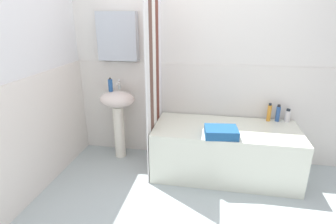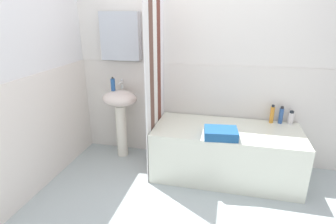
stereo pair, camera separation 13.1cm
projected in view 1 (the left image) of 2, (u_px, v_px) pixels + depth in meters
name	position (u px, v px, depth m)	size (l,w,h in m)	color
ground_plane	(185.00, 222.00, 2.45)	(4.80, 5.60, 0.04)	#A9B8B9
wall_back_tiled	(195.00, 69.00, 3.23)	(3.60, 0.18, 2.40)	silver
wall_left_tiled	(33.00, 83.00, 2.64)	(0.07, 1.81, 2.40)	silver
sink	(118.00, 110.00, 3.34)	(0.44, 0.34, 0.88)	white
faucet	(119.00, 85.00, 3.31)	(0.03, 0.12, 0.12)	silver
soap_dispenser	(110.00, 85.00, 3.23)	(0.05, 0.05, 0.17)	#255497
bathtub	(225.00, 151.00, 3.08)	(1.59, 0.73, 0.57)	silver
shower_curtain	(154.00, 87.00, 2.97)	(0.01, 0.73, 2.00)	white
conditioner_bottle	(287.00, 116.00, 3.12)	(0.06, 0.06, 0.16)	white
lotion_bottle	(278.00, 113.00, 3.13)	(0.05, 0.05, 0.20)	#305A9F
body_wash_bottle	(269.00, 113.00, 3.14)	(0.05, 0.05, 0.22)	orange
towel_folded	(221.00, 132.00, 2.75)	(0.33, 0.25, 0.09)	#20558D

